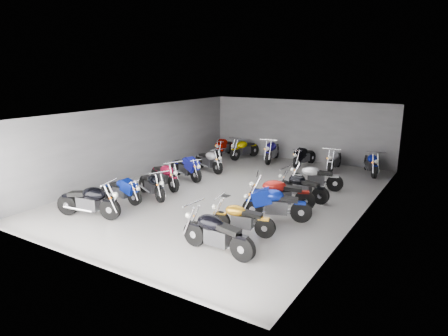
{
  "coord_description": "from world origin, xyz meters",
  "views": [
    {
      "loc": [
        7.74,
        -13.02,
        4.8
      ],
      "look_at": [
        -0.3,
        -0.12,
        1.0
      ],
      "focal_mm": 32.0,
      "sensor_mm": 36.0,
      "label": 1
    }
  ],
  "objects_px": {
    "drain_grate": "(225,196)",
    "motorcycle_left_f": "(209,161)",
    "motorcycle_back_d": "(304,156)",
    "motorcycle_left_e": "(186,167)",
    "motorcycle_left_d": "(165,175)",
    "motorcycle_back_a": "(224,147)",
    "motorcycle_left_c": "(152,185)",
    "motorcycle_left_b": "(121,190)",
    "motorcycle_right_b": "(241,219)",
    "motorcycle_back_f": "(371,163)",
    "motorcycle_right_e": "(302,187)",
    "motorcycle_back_c": "(272,151)",
    "motorcycle_back_b": "(244,149)",
    "motorcycle_right_f": "(315,178)",
    "motorcycle_right_c": "(276,204)",
    "motorcycle_right_a": "(217,234)",
    "motorcycle_back_e": "(335,160)",
    "motorcycle_left_a": "(89,201)",
    "motorcycle_right_d": "(280,194)"
  },
  "relations": [
    {
      "from": "motorcycle_right_e",
      "to": "motorcycle_left_a",
      "type": "bearing_deg",
      "value": 139.55
    },
    {
      "from": "motorcycle_left_d",
      "to": "motorcycle_back_c",
      "type": "bearing_deg",
      "value": -170.9
    },
    {
      "from": "motorcycle_back_b",
      "to": "motorcycle_right_f",
      "type": "bearing_deg",
      "value": 157.92
    },
    {
      "from": "motorcycle_right_f",
      "to": "motorcycle_back_f",
      "type": "height_order",
      "value": "motorcycle_back_f"
    },
    {
      "from": "drain_grate",
      "to": "motorcycle_left_f",
      "type": "relative_size",
      "value": 0.16
    },
    {
      "from": "motorcycle_left_d",
      "to": "motorcycle_back_d",
      "type": "height_order",
      "value": "motorcycle_left_d"
    },
    {
      "from": "motorcycle_left_b",
      "to": "motorcycle_back_a",
      "type": "xyz_separation_m",
      "value": [
        -0.97,
        8.72,
        0.05
      ]
    },
    {
      "from": "motorcycle_right_e",
      "to": "motorcycle_right_f",
      "type": "distance_m",
      "value": 1.53
    },
    {
      "from": "motorcycle_right_a",
      "to": "motorcycle_right_f",
      "type": "distance_m",
      "value": 6.9
    },
    {
      "from": "motorcycle_back_a",
      "to": "motorcycle_left_d",
      "type": "bearing_deg",
      "value": 92.45
    },
    {
      "from": "motorcycle_left_f",
      "to": "motorcycle_back_b",
      "type": "distance_m",
      "value": 3.36
    },
    {
      "from": "motorcycle_right_f",
      "to": "motorcycle_back_a",
      "type": "distance_m",
      "value": 7.35
    },
    {
      "from": "motorcycle_left_b",
      "to": "motorcycle_right_e",
      "type": "bearing_deg",
      "value": 123.47
    },
    {
      "from": "motorcycle_right_d",
      "to": "motorcycle_right_f",
      "type": "bearing_deg",
      "value": -28.48
    },
    {
      "from": "motorcycle_back_b",
      "to": "motorcycle_right_d",
      "type": "bearing_deg",
      "value": 140.18
    },
    {
      "from": "motorcycle_left_b",
      "to": "motorcycle_back_f",
      "type": "distance_m",
      "value": 11.33
    },
    {
      "from": "motorcycle_left_d",
      "to": "drain_grate",
      "type": "bearing_deg",
      "value": 121.02
    },
    {
      "from": "motorcycle_left_c",
      "to": "motorcycle_right_f",
      "type": "height_order",
      "value": "motorcycle_right_f"
    },
    {
      "from": "motorcycle_back_b",
      "to": "motorcycle_left_a",
      "type": "bearing_deg",
      "value": 102.5
    },
    {
      "from": "motorcycle_right_c",
      "to": "motorcycle_right_e",
      "type": "distance_m",
      "value": 2.38
    },
    {
      "from": "drain_grate",
      "to": "motorcycle_back_f",
      "type": "bearing_deg",
      "value": 57.78
    },
    {
      "from": "motorcycle_right_a",
      "to": "motorcycle_back_e",
      "type": "height_order",
      "value": "motorcycle_right_a"
    },
    {
      "from": "motorcycle_left_a",
      "to": "motorcycle_right_c",
      "type": "relative_size",
      "value": 1.06
    },
    {
      "from": "motorcycle_back_e",
      "to": "motorcycle_left_c",
      "type": "bearing_deg",
      "value": 55.43
    },
    {
      "from": "motorcycle_back_d",
      "to": "motorcycle_back_f",
      "type": "bearing_deg",
      "value": -169.16
    },
    {
      "from": "motorcycle_right_b",
      "to": "motorcycle_back_a",
      "type": "distance_m",
      "value": 10.84
    },
    {
      "from": "motorcycle_right_a",
      "to": "motorcycle_right_e",
      "type": "xyz_separation_m",
      "value": [
        0.29,
        5.36,
        -0.05
      ]
    },
    {
      "from": "motorcycle_left_c",
      "to": "motorcycle_left_d",
      "type": "xyz_separation_m",
      "value": [
        -0.4,
        1.24,
        0.03
      ]
    },
    {
      "from": "motorcycle_left_a",
      "to": "motorcycle_back_d",
      "type": "distance_m",
      "value": 11.16
    },
    {
      "from": "motorcycle_back_a",
      "to": "motorcycle_back_f",
      "type": "distance_m",
      "value": 7.85
    },
    {
      "from": "motorcycle_right_a",
      "to": "motorcycle_right_e",
      "type": "height_order",
      "value": "motorcycle_right_a"
    },
    {
      "from": "drain_grate",
      "to": "motorcycle_right_d",
      "type": "height_order",
      "value": "motorcycle_right_d"
    },
    {
      "from": "motorcycle_left_e",
      "to": "motorcycle_back_d",
      "type": "height_order",
      "value": "motorcycle_left_e"
    },
    {
      "from": "motorcycle_right_c",
      "to": "motorcycle_back_f",
      "type": "bearing_deg",
      "value": -30.18
    },
    {
      "from": "motorcycle_left_f",
      "to": "motorcycle_left_e",
      "type": "bearing_deg",
      "value": 19.19
    },
    {
      "from": "drain_grate",
      "to": "motorcycle_left_b",
      "type": "height_order",
      "value": "motorcycle_left_b"
    },
    {
      "from": "motorcycle_left_f",
      "to": "motorcycle_back_c",
      "type": "bearing_deg",
      "value": 175.38
    },
    {
      "from": "motorcycle_left_a",
      "to": "motorcycle_back_b",
      "type": "height_order",
      "value": "motorcycle_left_a"
    },
    {
      "from": "drain_grate",
      "to": "motorcycle_right_e",
      "type": "height_order",
      "value": "motorcycle_right_e"
    },
    {
      "from": "motorcycle_right_f",
      "to": "motorcycle_back_f",
      "type": "distance_m",
      "value": 4.0
    },
    {
      "from": "drain_grate",
      "to": "motorcycle_back_a",
      "type": "distance_m",
      "value": 7.2
    },
    {
      "from": "motorcycle_back_f",
      "to": "motorcycle_right_e",
      "type": "bearing_deg",
      "value": 51.52
    },
    {
      "from": "motorcycle_left_f",
      "to": "motorcycle_back_d",
      "type": "bearing_deg",
      "value": 156.01
    },
    {
      "from": "motorcycle_back_c",
      "to": "motorcycle_back_b",
      "type": "bearing_deg",
      "value": -6.53
    },
    {
      "from": "motorcycle_back_b",
      "to": "motorcycle_left_c",
      "type": "bearing_deg",
      "value": 104.84
    },
    {
      "from": "motorcycle_right_e",
      "to": "motorcycle_back_a",
      "type": "height_order",
      "value": "motorcycle_back_a"
    },
    {
      "from": "motorcycle_left_d",
      "to": "motorcycle_back_a",
      "type": "distance_m",
      "value": 6.55
    },
    {
      "from": "motorcycle_right_b",
      "to": "motorcycle_back_a",
      "type": "xyz_separation_m",
      "value": [
        -6.15,
        8.93,
        0.03
      ]
    },
    {
      "from": "motorcycle_left_d",
      "to": "motorcycle_back_e",
      "type": "distance_m",
      "value": 8.27
    },
    {
      "from": "motorcycle_left_c",
      "to": "motorcycle_left_b",
      "type": "bearing_deg",
      "value": -4.81
    }
  ]
}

